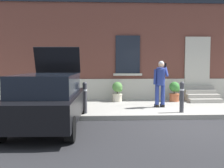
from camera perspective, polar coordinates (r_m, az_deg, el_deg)
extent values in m
plane|color=#232326|center=(7.96, 18.63, -8.74)|extent=(80.00, 80.00, 0.00)
cube|color=#99968E|center=(10.55, 13.04, -5.00)|extent=(24.00, 3.60, 0.15)
cube|color=gray|center=(8.81, 16.39, -6.93)|extent=(24.00, 0.12, 0.15)
cube|color=brown|center=(12.98, 10.23, 13.07)|extent=(24.00, 1.40, 7.50)
cube|color=#BCB7A8|center=(12.20, 10.79, -1.45)|extent=(24.00, 0.08, 1.10)
cube|color=maroon|center=(12.61, 18.09, 4.47)|extent=(1.00, 0.08, 2.10)
cube|color=#BCB7A8|center=(12.59, 18.13, 4.69)|extent=(1.16, 0.06, 2.24)
cube|color=black|center=(11.86, 3.45, 6.43)|extent=(1.10, 0.06, 1.70)
cube|color=#BCB7A8|center=(11.83, 3.44, 2.08)|extent=(1.30, 0.12, 0.10)
cube|color=#9E998E|center=(11.70, 19.82, -3.46)|extent=(1.41, 0.32, 0.16)
cube|color=#9E998E|center=(11.98, 19.24, -2.88)|extent=(1.41, 0.32, 0.32)
cube|color=#9E998E|center=(12.27, 18.68, -2.33)|extent=(1.41, 0.32, 0.48)
cube|color=#9E998E|center=(12.56, 18.16, -1.80)|extent=(1.41, 0.32, 0.64)
cube|color=black|center=(7.50, -13.70, -4.61)|extent=(1.87, 4.05, 0.64)
cube|color=black|center=(7.29, -14.04, -0.13)|extent=(1.61, 2.44, 0.56)
cube|color=black|center=(9.49, -11.05, -4.03)|extent=(1.66, 0.15, 0.20)
cube|color=yellow|center=(9.47, -11.07, -2.96)|extent=(0.52, 0.04, 0.12)
cube|color=#B21414|center=(9.59, -15.54, -1.38)|extent=(0.16, 0.04, 0.18)
cube|color=#B21414|center=(9.33, -6.52, -1.40)|extent=(0.16, 0.04, 0.18)
cube|color=black|center=(8.84, -11.84, 5.11)|extent=(1.50, 0.41, 0.87)
cylinder|color=black|center=(6.48, -23.34, -9.15)|extent=(0.22, 0.61, 0.60)
cylinder|color=black|center=(6.07, -9.09, -9.75)|extent=(0.22, 0.61, 0.60)
cylinder|color=black|center=(9.09, -16.67, -5.15)|extent=(0.22, 0.61, 0.60)
cylinder|color=black|center=(8.80, -6.60, -5.30)|extent=(0.22, 0.61, 0.60)
cylinder|color=#333338|center=(9.07, 15.00, -3.06)|extent=(0.14, 0.14, 0.95)
sphere|color=#333338|center=(9.02, 15.06, 0.06)|extent=(0.15, 0.15, 0.15)
cylinder|color=silver|center=(9.04, 15.03, -1.20)|extent=(0.15, 0.15, 0.06)
cylinder|color=#333338|center=(8.65, -5.94, -3.29)|extent=(0.14, 0.14, 0.95)
sphere|color=#333338|center=(8.59, -5.96, -0.02)|extent=(0.15, 0.15, 0.15)
cylinder|color=silver|center=(8.61, -5.95, -1.35)|extent=(0.15, 0.15, 0.06)
cylinder|color=navy|center=(9.97, 9.80, -2.45)|extent=(0.15, 0.15, 0.82)
cube|color=black|center=(10.08, 9.69, -4.67)|extent=(0.12, 0.28, 0.10)
cylinder|color=navy|center=(10.02, 11.03, -2.43)|extent=(0.15, 0.15, 0.82)
cube|color=black|center=(10.13, 10.91, -4.64)|extent=(0.12, 0.28, 0.10)
cylinder|color=navy|center=(9.88, 10.55, 1.63)|extent=(0.34, 0.45, 0.67)
sphere|color=tan|center=(9.78, 10.71, 4.19)|extent=(0.22, 0.22, 0.22)
sphere|color=silver|center=(9.78, 10.71, 4.37)|extent=(0.21, 0.21, 0.21)
cylinder|color=navy|center=(9.78, 9.36, 1.54)|extent=(0.09, 0.20, 0.57)
cylinder|color=navy|center=(9.87, 11.76, 2.81)|extent=(0.09, 0.41, 0.42)
cube|color=black|center=(9.80, 11.59, 4.06)|extent=(0.07, 0.02, 0.15)
cylinder|color=#2D2D30|center=(11.38, -11.40, -3.04)|extent=(0.40, 0.40, 0.34)
cylinder|color=#2D2D30|center=(11.37, -11.41, -2.34)|extent=(0.44, 0.44, 0.05)
cylinder|color=#47331E|center=(11.35, -11.42, -1.59)|extent=(0.04, 0.04, 0.24)
sphere|color=#286B2D|center=(11.33, -11.44, -0.69)|extent=(0.44, 0.44, 0.44)
sphere|color=#286B2D|center=(11.28, -10.96, -1.21)|extent=(0.24, 0.24, 0.24)
cylinder|color=beige|center=(11.32, 1.16, -3.00)|extent=(0.40, 0.40, 0.34)
cylinder|color=beige|center=(11.31, 1.16, -2.29)|extent=(0.44, 0.44, 0.05)
cylinder|color=#47331E|center=(11.29, 1.16, -1.54)|extent=(0.04, 0.04, 0.24)
sphere|color=#4C843D|center=(11.27, 1.16, -0.63)|extent=(0.44, 0.44, 0.44)
sphere|color=#4C843D|center=(11.24, 1.69, -1.16)|extent=(0.24, 0.24, 0.24)
cylinder|color=#B25B38|center=(11.69, 13.42, -2.88)|extent=(0.40, 0.40, 0.34)
cylinder|color=#B25B38|center=(11.67, 13.43, -2.20)|extent=(0.44, 0.44, 0.05)
cylinder|color=#47331E|center=(11.66, 13.45, -1.47)|extent=(0.04, 0.04, 0.24)
sphere|color=#387F33|center=(11.64, 13.46, -0.59)|extent=(0.44, 0.44, 0.44)
sphere|color=#387F33|center=(11.63, 14.00, -1.10)|extent=(0.24, 0.24, 0.24)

